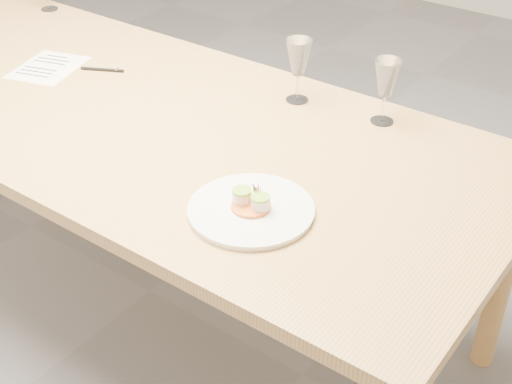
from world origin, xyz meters
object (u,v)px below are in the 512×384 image
Objects in this scene: ballpoint_pen at (103,70)px; wine_glass_1 at (298,59)px; dinner_plate at (251,209)px; recipe_sheet at (48,67)px; wine_glass_2 at (386,79)px; dining_table at (131,126)px.

ballpoint_pen is 0.70× the size of wine_glass_1.
wine_glass_1 is at bearing 113.31° from dinner_plate.
wine_glass_2 reaches higher than recipe_sheet.
wine_glass_2 is (0.67, 0.37, 0.20)m from dining_table.
dinner_plate is 1.58× the size of wine_glass_2.
recipe_sheet is 0.88m from wine_glass_1.
wine_glass_1 reaches higher than recipe_sheet.
recipe_sheet is (-0.43, 0.04, 0.07)m from dining_table.
recipe_sheet is 2.13× the size of ballpoint_pen.
recipe_sheet is 1.48× the size of wine_glass_1.
dining_table is 0.56m from wine_glass_1.
wine_glass_2 is at bearing -12.67° from ballpoint_pen.
dinner_plate is (0.63, -0.22, 0.08)m from dining_table.
wine_glass_2 is (0.03, 0.60, 0.12)m from dinner_plate.
wine_glass_1 is at bearing -9.45° from ballpoint_pen.
wine_glass_1 is (0.65, 0.21, 0.13)m from ballpoint_pen.
dining_table is at bearing -150.74° from wine_glass_2.
dining_table is 8.15× the size of recipe_sheet.
recipe_sheet is at bearing -160.04° from wine_glass_1.
wine_glass_1 is at bearing 2.54° from recipe_sheet.
wine_glass_1 is 0.28m from wine_glass_2.
dinner_plate is at bearing -31.67° from recipe_sheet.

